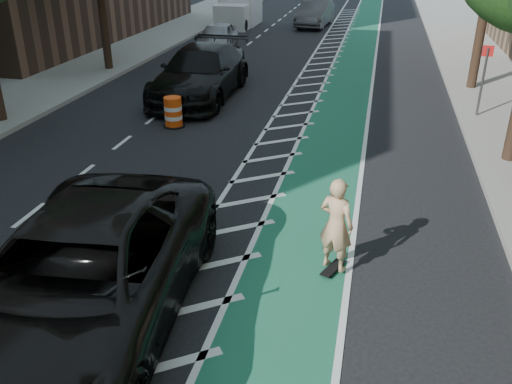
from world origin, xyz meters
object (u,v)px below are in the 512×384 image
(skateboarder, at_px, (336,225))
(barrel_a, at_px, (173,113))
(suv_near, at_px, (79,280))
(suv_far, at_px, (201,73))

(skateboarder, distance_m, barrel_a, 9.44)
(suv_near, distance_m, barrel_a, 10.11)
(suv_far, height_order, barrel_a, suv_far)
(skateboarder, bearing_deg, barrel_a, -28.56)
(suv_near, bearing_deg, barrel_a, 97.55)
(skateboarder, distance_m, suv_near, 4.47)
(barrel_a, bearing_deg, suv_far, 93.20)
(skateboarder, height_order, suv_near, skateboarder)
(suv_near, height_order, barrel_a, suv_near)
(skateboarder, relative_size, suv_near, 0.27)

